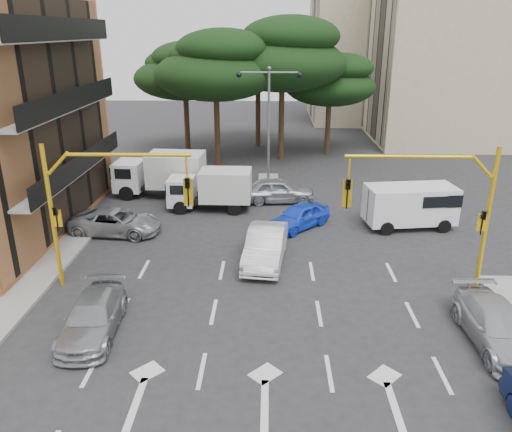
{
  "coord_description": "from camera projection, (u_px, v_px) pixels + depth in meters",
  "views": [
    {
      "loc": [
        0.07,
        -16.42,
        10.06
      ],
      "look_at": [
        -0.55,
        6.17,
        1.6
      ],
      "focal_mm": 35.0,
      "sensor_mm": 36.0,
      "label": 1
    }
  ],
  "objects": [
    {
      "name": "pine_left_far",
      "position": [
        185.0,
        71.0,
        40.95
      ],
      "size": [
        8.32,
        8.32,
        9.3
      ],
      "color": "#382616",
      "rests_on": "ground"
    },
    {
      "name": "box_truck_b",
      "position": [
        211.0,
        190.0,
        29.33
      ],
      "size": [
        4.97,
        2.15,
        2.43
      ],
      "primitive_type": null,
      "rotation": [
        0.0,
        0.0,
        1.55
      ],
      "color": "silver",
      "rests_on": "ground"
    },
    {
      "name": "pine_left_near",
      "position": [
        216.0,
        65.0,
        36.89
      ],
      "size": [
        9.15,
        9.15,
        10.23
      ],
      "color": "#382616",
      "rests_on": "ground"
    },
    {
      "name": "pine_right",
      "position": [
        331.0,
        80.0,
        40.89
      ],
      "size": [
        7.49,
        7.49,
        8.37
      ],
      "color": "#382616",
      "rests_on": "ground"
    },
    {
      "name": "median_strip",
      "position": [
        268.0,
        186.0,
        33.85
      ],
      "size": [
        1.4,
        6.0,
        0.15
      ],
      "primitive_type": "cube",
      "color": "gray",
      "rests_on": "ground"
    },
    {
      "name": "car_silver_cross_a",
      "position": [
        116.0,
        222.0,
        26.0
      ],
      "size": [
        4.89,
        2.62,
        1.31
      ],
      "primitive_type": "imported",
      "rotation": [
        0.0,
        0.0,
        1.47
      ],
      "color": "#989B9F",
      "rests_on": "ground"
    },
    {
      "name": "car_silver_wagon",
      "position": [
        93.0,
        317.0,
        17.44
      ],
      "size": [
        2.02,
        4.45,
        1.26
      ],
      "primitive_type": "imported",
      "rotation": [
        0.0,
        0.0,
        0.06
      ],
      "color": "#909497",
      "rests_on": "ground"
    },
    {
      "name": "signal_mast_left",
      "position": [
        94.0,
        197.0,
        19.58
      ],
      "size": [
        5.79,
        0.37,
        6.0
      ],
      "color": "gold",
      "rests_on": "ground"
    },
    {
      "name": "van_white",
      "position": [
        410.0,
        206.0,
        26.73
      ],
      "size": [
        4.91,
        2.73,
        2.34
      ],
      "primitive_type": null,
      "rotation": [
        0.0,
        0.0,
        -1.44
      ],
      "color": "white",
      "rests_on": "ground"
    },
    {
      "name": "box_truck_a",
      "position": [
        161.0,
        175.0,
        31.69
      ],
      "size": [
        5.86,
        2.73,
        2.82
      ],
      "primitive_type": null,
      "rotation": [
        0.0,
        0.0,
        1.51
      ],
      "color": "silver",
      "rests_on": "ground"
    },
    {
      "name": "ground",
      "position": [
        266.0,
        313.0,
        18.9
      ],
      "size": [
        120.0,
        120.0,
        0.0
      ],
      "primitive_type": "plane",
      "color": "#28282B",
      "rests_on": "ground"
    },
    {
      "name": "car_silver_parked",
      "position": [
        497.0,
        326.0,
        16.83
      ],
      "size": [
        1.97,
        4.65,
        1.34
      ],
      "primitive_type": "imported",
      "rotation": [
        0.0,
        0.0,
        0.02
      ],
      "color": "#ADAFB5",
      "rests_on": "ground"
    },
    {
      "name": "street_lamp_center",
      "position": [
        269.0,
        107.0,
        31.98
      ],
      "size": [
        4.16,
        0.36,
        7.77
      ],
      "color": "slate",
      "rests_on": "median_strip"
    },
    {
      "name": "signal_mast_right",
      "position": [
        443.0,
        200.0,
        19.23
      ],
      "size": [
        5.79,
        0.37,
        6.0
      ],
      "color": "gold",
      "rests_on": "ground"
    },
    {
      "name": "pine_center",
      "position": [
        283.0,
        54.0,
        38.39
      ],
      "size": [
        9.98,
        9.98,
        11.16
      ],
      "color": "#382616",
      "rests_on": "ground"
    },
    {
      "name": "apartment_beige_far",
      "position": [
        383.0,
        46.0,
        56.83
      ],
      "size": [
        16.2,
        12.15,
        16.7
      ],
      "color": "#BCA78D",
      "rests_on": "ground"
    },
    {
      "name": "car_white_hatch",
      "position": [
        266.0,
        246.0,
        22.83
      ],
      "size": [
        2.18,
        4.89,
        1.56
      ],
      "primitive_type": "imported",
      "rotation": [
        0.0,
        0.0,
        -0.11
      ],
      "color": "silver",
      "rests_on": "ground"
    },
    {
      "name": "car_blue_compact",
      "position": [
        299.0,
        216.0,
        26.8
      ],
      "size": [
        3.79,
        3.83,
        1.31
      ],
      "primitive_type": "imported",
      "rotation": [
        0.0,
        0.0,
        -0.77
      ],
      "color": "blue",
      "rests_on": "ground"
    },
    {
      "name": "pine_back",
      "position": [
        259.0,
        60.0,
        43.37
      ],
      "size": [
        9.15,
        9.15,
        10.23
      ],
      "color": "#382616",
      "rests_on": "ground"
    },
    {
      "name": "car_silver_cross_b",
      "position": [
        278.0,
        190.0,
        30.79
      ],
      "size": [
        4.61,
        2.14,
        1.53
      ],
      "primitive_type": "imported",
      "rotation": [
        0.0,
        0.0,
        1.65
      ],
      "color": "#A7AAAF",
      "rests_on": "ground"
    },
    {
      "name": "apartment_beige_near",
      "position": [
        490.0,
        38.0,
        45.07
      ],
      "size": [
        20.2,
        12.15,
        18.7
      ],
      "color": "#BCA78D",
      "rests_on": "ground"
    }
  ]
}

